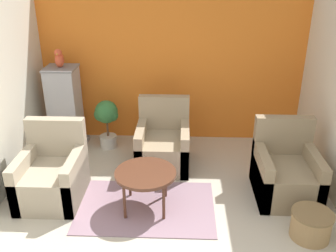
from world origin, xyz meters
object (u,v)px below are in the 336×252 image
object	(u,v)px
armchair_right	(285,174)
parrot	(59,59)
coffee_table	(145,175)
armchair_left	(52,176)
wicker_basket	(311,224)
birdcage	(65,109)
potted_plant	(107,118)
armchair_middle	(163,145)

from	to	relation	value
armchair_right	parrot	distance (m)	3.60
coffee_table	parrot	bearing A→B (deg)	131.39
coffee_table	parrot	xyz separation A→B (m)	(-1.42, 1.61, 1.00)
armchair_left	parrot	world-z (taller)	parrot
parrot	wicker_basket	distance (m)	4.08
birdcage	parrot	xyz separation A→B (m)	(0.00, 0.00, 0.81)
potted_plant	armchair_right	bearing A→B (deg)	-26.30
armchair_right	potted_plant	xyz separation A→B (m)	(-2.53, 1.25, 0.20)
armchair_right	parrot	xyz separation A→B (m)	(-3.18, 1.24, 1.16)
armchair_right	wicker_basket	bearing A→B (deg)	-83.52
armchair_right	parrot	bearing A→B (deg)	158.61
birdcage	armchair_right	bearing A→B (deg)	-21.35
parrot	potted_plant	bearing A→B (deg)	0.69
parrot	birdcage	bearing A→B (deg)	-90.00
armchair_middle	potted_plant	world-z (taller)	armchair_middle
armchair_left	parrot	xyz separation A→B (m)	(-0.21, 1.42, 1.16)
parrot	wicker_basket	bearing A→B (deg)	-32.32
armchair_right	wicker_basket	distance (m)	0.84
parrot	potted_plant	world-z (taller)	parrot
armchair_left	armchair_middle	xyz separation A→B (m)	(1.36, 0.91, 0.00)
armchair_middle	potted_plant	xyz separation A→B (m)	(-0.93, 0.52, 0.20)
armchair_right	armchair_middle	size ratio (longest dim) A/B	1.00
armchair_left	parrot	distance (m)	1.84
birdcage	potted_plant	xyz separation A→B (m)	(0.64, 0.01, -0.14)
armchair_middle	parrot	distance (m)	2.02
potted_plant	wicker_basket	bearing A→B (deg)	-38.33
armchair_left	armchair_middle	size ratio (longest dim) A/B	1.00
potted_plant	wicker_basket	size ratio (longest dim) A/B	1.76
armchair_middle	wicker_basket	distance (m)	2.31
birdcage	potted_plant	world-z (taller)	birdcage
armchair_right	wicker_basket	xyz separation A→B (m)	(0.09, -0.82, -0.13)
parrot	potted_plant	size ratio (longest dim) A/B	0.36
coffee_table	potted_plant	size ratio (longest dim) A/B	0.93
armchair_left	birdcage	world-z (taller)	birdcage
armchair_left	wicker_basket	bearing A→B (deg)	-11.97
armchair_left	wicker_basket	world-z (taller)	armchair_left
birdcage	parrot	size ratio (longest dim) A/B	4.66
potted_plant	wicker_basket	xyz separation A→B (m)	(2.63, -2.08, -0.34)
wicker_basket	armchair_left	bearing A→B (deg)	168.03
armchair_left	potted_plant	size ratio (longest dim) A/B	1.21
armchair_middle	wicker_basket	xyz separation A→B (m)	(1.70, -1.56, -0.13)
coffee_table	wicker_basket	xyz separation A→B (m)	(1.85, -0.46, -0.29)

